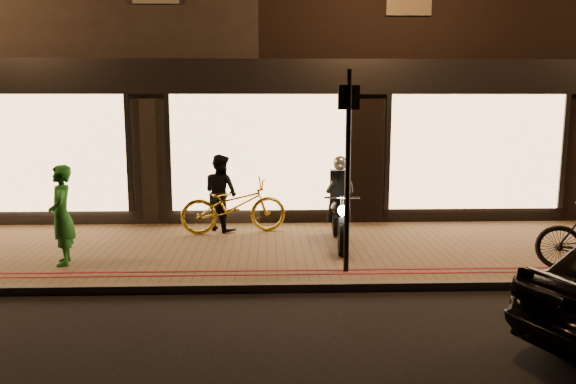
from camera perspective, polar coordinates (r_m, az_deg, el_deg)
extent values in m
plane|color=black|center=(8.03, -3.27, -10.19)|extent=(90.00, 90.00, 0.00)
cube|color=brown|center=(9.92, -3.03, -6.01)|extent=(50.00, 4.00, 0.12)
cube|color=#59544C|center=(8.06, -3.27, -9.67)|extent=(50.00, 0.14, 0.12)
cube|color=maroon|center=(8.42, -3.22, -8.38)|extent=(50.00, 0.06, 0.01)
cube|color=maroon|center=(8.61, -3.19, -7.98)|extent=(50.00, 0.06, 0.01)
cube|color=black|center=(17.75, -23.08, 13.66)|extent=(12.00, 10.00, 8.50)
cube|color=black|center=(17.63, 17.80, 13.99)|extent=(12.00, 10.00, 8.50)
cube|color=black|center=(11.53, -3.00, 11.64)|extent=(48.00, 0.12, 0.70)
cube|color=#FFC37F|center=(12.47, -24.12, 3.58)|extent=(3.60, 0.06, 2.38)
cube|color=#FFC37F|center=(11.56, -2.93, 3.99)|extent=(3.60, 0.06, 2.38)
cube|color=#FFC37F|center=(12.34, 18.51, 3.86)|extent=(3.60, 0.06, 2.38)
cylinder|color=black|center=(9.39, 5.51, -4.52)|extent=(0.16, 0.65, 0.64)
cylinder|color=black|center=(10.66, 5.05, -2.85)|extent=(0.16, 0.65, 0.64)
cylinder|color=silver|center=(9.39, 5.51, -4.52)|extent=(0.15, 0.15, 0.14)
cylinder|color=silver|center=(10.66, 5.05, -2.85)|extent=(0.15, 0.15, 0.14)
cube|color=black|center=(10.06, 5.25, -3.13)|extent=(0.30, 0.71, 0.30)
ellipsoid|color=black|center=(9.87, 5.33, -1.59)|extent=(0.36, 0.52, 0.29)
cube|color=black|center=(10.29, 5.17, -1.14)|extent=(0.25, 0.56, 0.09)
cylinder|color=silver|center=(9.41, 5.51, -0.58)|extent=(0.60, 0.07, 0.03)
cylinder|color=silver|center=(9.38, 5.52, -2.67)|extent=(0.07, 0.33, 0.71)
sphere|color=white|center=(9.21, 5.60, -1.88)|extent=(0.18, 0.18, 0.17)
cylinder|color=silver|center=(10.53, 5.74, -3.24)|extent=(0.10, 0.55, 0.07)
cube|color=black|center=(10.10, 5.25, 0.68)|extent=(0.35, 0.24, 0.55)
sphere|color=silver|center=(9.99, 5.30, 2.95)|extent=(0.28, 0.28, 0.26)
cylinder|color=black|center=(9.78, 4.43, 0.58)|extent=(0.14, 0.61, 0.34)
cylinder|color=black|center=(9.80, 6.30, 0.57)|extent=(0.21, 0.61, 0.34)
cylinder|color=black|center=(10.13, 4.43, -1.86)|extent=(0.18, 0.29, 0.46)
cylinder|color=black|center=(10.15, 6.01, -1.87)|extent=(0.21, 0.29, 0.46)
cylinder|color=black|center=(8.32, 6.07, 1.95)|extent=(0.10, 0.10, 3.00)
cube|color=black|center=(8.25, 6.21, 9.54)|extent=(0.34, 0.16, 0.35)
imported|color=gold|center=(10.94, -5.54, -1.39)|extent=(2.14, 1.09, 1.07)
imported|color=#1F7527|center=(9.44, -22.01, -2.20)|extent=(0.52, 0.66, 1.57)
imported|color=black|center=(11.14, -6.85, -0.06)|extent=(0.93, 0.93, 1.52)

